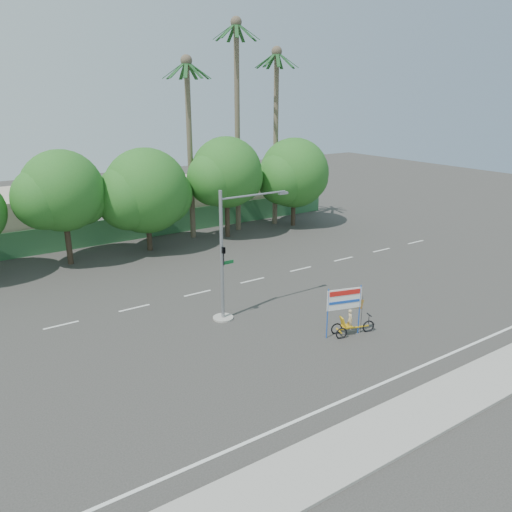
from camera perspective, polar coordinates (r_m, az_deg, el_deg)
ground at (r=25.51m, az=5.73°, el=-9.01°), size 120.00×120.00×0.00m
sidewalk_near at (r=21.07m, az=19.20°, el=-16.18°), size 50.00×2.40×0.12m
fence at (r=42.92m, az=-12.60°, el=3.34°), size 38.00×0.08×2.00m
building_left at (r=44.74m, az=-26.86°, el=3.72°), size 12.00×8.00×4.00m
building_right at (r=49.94m, az=-5.97°, el=6.65°), size 14.00×8.00×3.60m
tree_left at (r=36.84m, az=-21.31°, el=6.63°), size 6.66×5.60×8.07m
tree_center at (r=38.61m, az=-12.50°, el=7.01°), size 7.62×6.40×7.85m
tree_right at (r=41.46m, az=-3.44°, el=9.22°), size 6.90×5.80×8.36m
tree_far_right at (r=45.42m, az=4.32°, el=9.21°), size 7.38×6.20×7.94m
palm_tall at (r=43.33m, az=-2.17°, el=16.56°), size 3.73×3.79×17.45m
palm_mid at (r=45.58m, az=2.30°, el=15.29°), size 3.73×3.79×15.45m
palm_short at (r=41.24m, az=-7.66°, el=14.12°), size 3.73×3.79×14.45m
traffic_signal at (r=26.23m, az=-3.32°, el=-1.24°), size 4.72×1.10×7.00m
trike_billboard at (r=25.39m, az=10.47°, el=-6.70°), size 2.61×1.05×2.65m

